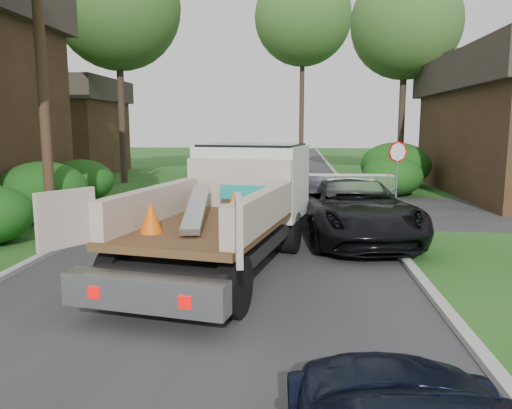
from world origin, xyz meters
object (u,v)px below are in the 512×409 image
object	(u,v)px
stop_sign	(397,161)
flatbed_truck	(236,199)
tree_left_far	(117,7)
tree_right_far	(406,24)
house_left_far	(57,125)
utility_pole	(41,47)
black_pickup	(350,208)
tree_center_far	(303,17)

from	to	relation	value
stop_sign	flatbed_truck	distance (m)	8.50
tree_left_far	tree_right_far	xyz separation A→B (m)	(15.00, 3.00, -0.50)
house_left_far	utility_pole	bearing A→B (deg)	-64.77
tree_left_far	black_pickup	bearing A→B (deg)	-49.62
house_left_far	tree_left_far	distance (m)	9.81
tree_center_far	flatbed_truck	world-z (taller)	tree_center_far
tree_left_far	black_pickup	size ratio (longest dim) A/B	2.07
house_left_far	tree_right_far	distance (m)	21.78
black_pickup	house_left_far	bearing A→B (deg)	124.53
tree_right_far	flatbed_truck	bearing A→B (deg)	-111.73
tree_center_far	black_pickup	world-z (taller)	tree_center_far
stop_sign	tree_right_far	distance (m)	13.08
house_left_far	flatbed_truck	distance (m)	24.35
tree_left_far	tree_center_far	xyz separation A→B (m)	(9.50, 13.00, 2.00)
tree_left_far	tree_right_far	size ratio (longest dim) A/B	1.06
utility_pole	house_left_far	xyz separation A→B (m)	(-8.02, 17.02, -2.12)
utility_pole	flatbed_truck	world-z (taller)	utility_pole
black_pickup	tree_left_far	bearing A→B (deg)	121.37
utility_pole	tree_center_far	bearing A→B (deg)	73.35
stop_sign	flatbed_truck	xyz separation A→B (m)	(-4.86, -6.96, -0.38)
tree_right_far	flatbed_truck	distance (m)	20.59
stop_sign	tree_center_far	bearing A→B (deg)	98.66
stop_sign	utility_pole	size ratio (longest dim) A/B	0.25
house_left_far	tree_left_far	bearing A→B (deg)	-39.81
stop_sign	black_pickup	world-z (taller)	stop_sign
tree_center_far	tree_right_far	bearing A→B (deg)	-61.19
tree_center_far	flatbed_truck	distance (m)	29.60
stop_sign	tree_center_far	distance (m)	23.15
tree_right_far	stop_sign	bearing A→B (deg)	-101.81
tree_left_far	tree_center_far	size ratio (longest dim) A/B	0.84
house_left_far	tree_right_far	bearing A→B (deg)	-5.44
utility_pole	black_pickup	size ratio (longest dim) A/B	1.69
utility_pole	stop_sign	bearing A→B (deg)	20.62
house_left_far	flatbed_truck	world-z (taller)	house_left_far
tree_right_far	tree_center_far	xyz separation A→B (m)	(-5.50, 10.00, 2.50)
utility_pole	tree_center_far	distance (m)	26.75
tree_right_far	flatbed_truck	xyz separation A→B (m)	(-7.16, -17.96, -7.08)
tree_left_far	flatbed_truck	size ratio (longest dim) A/B	1.70
flatbed_truck	black_pickup	bearing A→B (deg)	52.96
flatbed_truck	black_pickup	xyz separation A→B (m)	(2.79, 2.46, -0.58)
stop_sign	house_left_far	size ratio (longest dim) A/B	0.33
flatbed_truck	black_pickup	distance (m)	3.76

